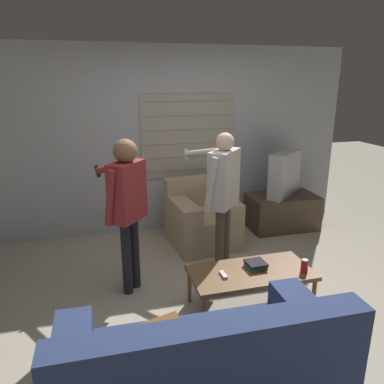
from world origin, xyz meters
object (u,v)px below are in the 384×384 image
(tv, at_px, (285,174))
(spare_remote, at_px, (223,275))
(person_right_standing, at_px, (223,187))
(armchair_beige, at_px, (201,219))
(soda_can, at_px, (304,266))
(couch_blue, at_px, (202,373))
(book_stack, at_px, (256,265))
(person_left_standing, at_px, (127,198))
(coffee_table, at_px, (251,274))

(tv, bearing_deg, spare_remote, 10.22)
(person_right_standing, relative_size, spare_remote, 12.21)
(armchair_beige, distance_m, soda_can, 1.78)
(couch_blue, height_order, tv, tv)
(armchair_beige, relative_size, book_stack, 4.70)
(person_left_standing, distance_m, spare_remote, 1.18)
(couch_blue, bearing_deg, tv, 54.63)
(soda_can, distance_m, spare_remote, 0.76)
(book_stack, xyz_separation_m, soda_can, (0.40, -0.19, 0.03))
(book_stack, relative_size, soda_can, 1.56)
(couch_blue, relative_size, book_stack, 9.31)
(armchair_beige, xyz_separation_m, soda_can, (0.50, -1.70, 0.12))
(armchair_beige, distance_m, person_left_standing, 1.54)
(tv, bearing_deg, person_right_standing, -0.01)
(spare_remote, bearing_deg, soda_can, -9.93)
(couch_blue, bearing_deg, coffee_table, 53.56)
(person_left_standing, xyz_separation_m, spare_remote, (0.78, -0.65, -0.60))
(couch_blue, distance_m, soda_can, 1.53)
(armchair_beige, relative_size, soda_can, 7.32)
(book_stack, distance_m, soda_can, 0.44)
(tv, xyz_separation_m, book_stack, (-1.19, -1.71, -0.39))
(tv, bearing_deg, coffee_table, 15.51)
(book_stack, bearing_deg, person_right_standing, 99.73)
(tv, distance_m, book_stack, 2.12)
(armchair_beige, height_order, book_stack, armchair_beige)
(armchair_beige, distance_m, person_right_standing, 1.09)
(armchair_beige, bearing_deg, tv, -176.72)
(coffee_table, bearing_deg, soda_can, -17.41)
(couch_blue, xyz_separation_m, spare_remote, (0.50, 1.00, 0.08))
(coffee_table, bearing_deg, couch_blue, -127.51)
(couch_blue, xyz_separation_m, soda_can, (1.25, 0.88, 0.13))
(spare_remote, bearing_deg, person_right_standing, 71.52)
(person_left_standing, xyz_separation_m, book_stack, (1.13, -0.58, -0.58))
(tv, height_order, soda_can, tv)
(armchair_beige, bearing_deg, book_stack, 88.42)
(armchair_beige, height_order, person_right_standing, person_right_standing)
(person_right_standing, bearing_deg, tv, -9.99)
(person_right_standing, height_order, soda_can, person_right_standing)
(couch_blue, distance_m, book_stack, 1.37)
(person_right_standing, distance_m, book_stack, 0.89)
(armchair_beige, xyz_separation_m, person_right_standing, (-0.01, -0.85, 0.67))
(coffee_table, relative_size, soda_can, 9.13)
(armchair_beige, xyz_separation_m, tv, (1.29, 0.20, 0.48))
(couch_blue, distance_m, spare_remote, 1.12)
(armchair_beige, distance_m, book_stack, 1.52)
(armchair_beige, xyz_separation_m, coffee_table, (0.03, -1.55, 0.02))
(coffee_table, bearing_deg, book_stack, 32.56)
(person_right_standing, xyz_separation_m, soda_can, (0.51, -0.85, -0.56))
(tv, relative_size, person_right_standing, 0.42)
(coffee_table, relative_size, person_right_standing, 0.72)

